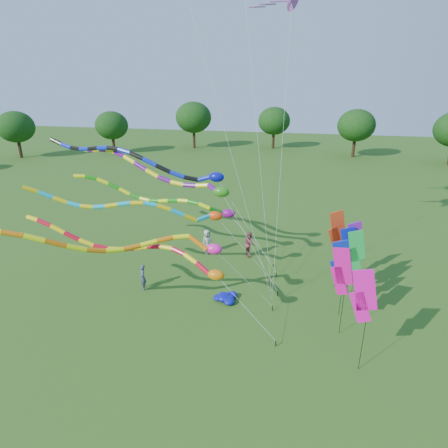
% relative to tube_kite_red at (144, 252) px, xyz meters
% --- Properties ---
extents(ground, '(160.00, 160.00, 0.00)m').
position_rel_tube_kite_red_xyz_m(ground, '(3.59, -1.09, -3.90)').
color(ground, '#265516').
rests_on(ground, ground).
extents(tree_ring, '(119.77, 115.87, 9.56)m').
position_rel_tube_kite_red_xyz_m(tree_ring, '(0.95, -1.54, 1.79)').
color(tree_ring, '#382314').
rests_on(tree_ring, ground).
extents(tube_kite_red, '(12.74, 1.27, 5.85)m').
position_rel_tube_kite_red_xyz_m(tube_kite_red, '(0.00, 0.00, 0.00)').
color(tube_kite_red, black).
rests_on(tube_kite_red, ground).
extents(tube_kite_orange, '(13.04, 6.21, 6.58)m').
position_rel_tube_kite_red_xyz_m(tube_kite_orange, '(-0.62, -0.83, 0.76)').
color(tube_kite_orange, black).
rests_on(tube_kite_orange, ground).
extents(tube_kite_purple, '(14.63, 5.11, 8.15)m').
position_rel_tube_kite_red_xyz_m(tube_kite_purple, '(-1.47, 6.26, 2.46)').
color(tube_kite_purple, black).
rests_on(tube_kite_purple, ground).
extents(tube_kite_blue, '(16.04, 2.03, 8.54)m').
position_rel_tube_kite_red_xyz_m(tube_kite_blue, '(-2.53, 6.71, 2.98)').
color(tube_kite_blue, black).
rests_on(tube_kite_blue, ground).
extents(tube_kite_cyan, '(12.94, 4.01, 6.94)m').
position_rel_tube_kite_red_xyz_m(tube_kite_cyan, '(-1.10, 3.00, 1.19)').
color(tube_kite_cyan, black).
rests_on(tube_kite_cyan, ground).
extents(tube_kite_green, '(13.58, 1.13, 6.35)m').
position_rel_tube_kite_red_xyz_m(tube_kite_green, '(-1.26, 7.15, 0.40)').
color(tube_kite_green, black).
rests_on(tube_kite_green, ground).
extents(banner_pole_blue_a, '(1.14, 0.39, 4.40)m').
position_rel_tube_kite_red_xyz_m(banner_pole_blue_a, '(9.46, 2.56, -0.77)').
color(banner_pole_blue_a, black).
rests_on(banner_pole_blue_a, ground).
extents(banner_pole_magenta_a, '(1.09, 0.55, 4.61)m').
position_rel_tube_kite_red_xyz_m(banner_pole_magenta_a, '(9.41, 1.14, -0.55)').
color(banner_pole_magenta_a, black).
rests_on(banner_pole_magenta_a, ground).
extents(banner_pole_blue_b, '(1.15, 0.33, 4.27)m').
position_rel_tube_kite_red_xyz_m(banner_pole_blue_b, '(10.02, 4.84, -0.90)').
color(banner_pole_blue_b, black).
rests_on(banner_pole_blue_b, ground).
extents(banner_pole_violet, '(1.10, 0.52, 4.51)m').
position_rel_tube_kite_red_xyz_m(banner_pole_violet, '(10.36, 5.14, -0.65)').
color(banner_pole_violet, black).
rests_on(banner_pole_violet, ground).
extents(banner_pole_green, '(1.15, 0.33, 4.23)m').
position_rel_tube_kite_red_xyz_m(banner_pole_green, '(10.40, 4.57, -0.93)').
color(banner_pole_green, black).
rests_on(banner_pole_green, ground).
extents(banner_pole_magenta_b, '(1.16, 0.13, 4.87)m').
position_rel_tube_kite_red_xyz_m(banner_pole_magenta_b, '(10.06, -1.36, -0.30)').
color(banner_pole_magenta_b, black).
rests_on(banner_pole_magenta_b, ground).
extents(banner_pole_red, '(1.10, 0.52, 4.94)m').
position_rel_tube_kite_red_xyz_m(banner_pole_red, '(9.38, 5.57, -0.23)').
color(banner_pole_red, black).
rests_on(banner_pole_red, ground).
extents(blue_nylon_heap, '(1.51, 1.56, 0.49)m').
position_rel_tube_kite_red_xyz_m(blue_nylon_heap, '(3.73, 2.70, -3.69)').
color(blue_nylon_heap, '#0C12A7').
rests_on(blue_nylon_heap, ground).
extents(person_a, '(0.98, 1.04, 1.79)m').
position_rel_tube_kite_red_xyz_m(person_a, '(0.80, 8.57, -3.01)').
color(person_a, beige).
rests_on(person_a, ground).
extents(person_b, '(0.62, 0.69, 1.59)m').
position_rel_tube_kite_red_xyz_m(person_b, '(-1.61, 2.81, -3.11)').
color(person_b, '#464962').
rests_on(person_b, ground).
extents(person_c, '(0.98, 1.07, 1.79)m').
position_rel_tube_kite_red_xyz_m(person_c, '(3.85, 8.85, -3.01)').
color(person_c, '#913442').
rests_on(person_c, ground).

